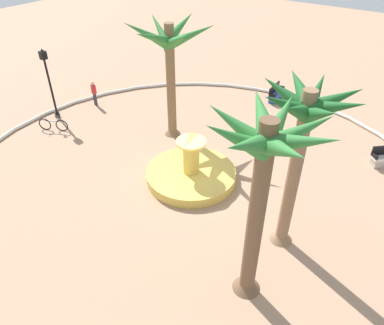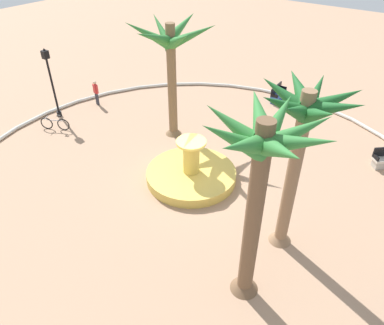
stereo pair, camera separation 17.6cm
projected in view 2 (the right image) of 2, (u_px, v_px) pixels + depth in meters
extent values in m
plane|color=tan|center=(192.00, 181.00, 16.68)|extent=(80.00, 80.00, 0.00)
torus|color=silver|center=(192.00, 179.00, 16.62)|extent=(22.34, 22.34, 0.20)
cylinder|color=gold|center=(191.00, 175.00, 16.67)|extent=(4.14, 4.14, 0.45)
cylinder|color=#236093|center=(191.00, 175.00, 16.69)|extent=(3.64, 3.64, 0.34)
cylinder|color=gold|center=(191.00, 158.00, 16.10)|extent=(0.75, 0.75, 1.50)
cylinder|color=#F1C954|center=(191.00, 142.00, 15.64)|extent=(1.33, 1.33, 0.12)
cylinder|color=brown|center=(172.00, 83.00, 18.44)|extent=(0.47, 0.47, 5.97)
cone|color=brown|center=(174.00, 130.00, 20.02)|extent=(0.89, 0.89, 0.50)
cone|color=#337F38|center=(155.00, 38.00, 16.25)|extent=(2.42, 0.59, 1.38)
cone|color=#337F38|center=(179.00, 40.00, 16.19)|extent=(1.67, 2.35, 1.48)
cone|color=#337F38|center=(193.00, 35.00, 16.85)|extent=(1.57, 2.38, 1.50)
cone|color=#337F38|center=(183.00, 25.00, 17.72)|extent=(2.48, 0.83, 1.25)
cone|color=#337F38|center=(162.00, 31.00, 17.81)|extent=(1.53, 2.33, 1.68)
cone|color=#337F38|center=(148.00, 34.00, 17.06)|extent=(1.78, 2.29, 1.54)
cylinder|color=brown|center=(253.00, 219.00, 10.14)|extent=(0.49, 0.49, 6.31)
cone|color=brown|center=(244.00, 283.00, 11.82)|extent=(0.93, 0.93, 0.50)
cone|color=#337F38|center=(245.00, 146.00, 8.02)|extent=(1.89, 0.76, 1.16)
cone|color=#337F38|center=(280.00, 151.00, 7.87)|extent=(1.60, 1.77, 1.18)
cone|color=#337F38|center=(298.00, 143.00, 8.14)|extent=(0.64, 1.86, 1.17)
cone|color=#337F38|center=(297.00, 132.00, 8.61)|extent=(1.66, 1.71, 1.25)
cone|color=#337F38|center=(278.00, 119.00, 9.07)|extent=(1.86, 0.68, 1.19)
cone|color=#337F38|center=(259.00, 112.00, 9.14)|extent=(1.79, 1.58, 0.98)
cone|color=#337F38|center=(234.00, 126.00, 8.87)|extent=(0.74, 1.87, 1.26)
cone|color=#337F38|center=(233.00, 139.00, 8.48)|extent=(1.67, 1.66, 1.36)
cylinder|color=#8E6B4C|center=(292.00, 176.00, 11.93)|extent=(0.45, 0.45, 6.11)
cone|color=#8E6B4C|center=(280.00, 235.00, 13.55)|extent=(0.85, 0.85, 0.50)
cone|color=#1E6028|center=(296.00, 112.00, 9.92)|extent=(1.74, 0.65, 1.24)
cone|color=#1E6028|center=(318.00, 115.00, 9.81)|extent=(1.61, 1.61, 1.27)
cone|color=#1E6028|center=(334.00, 108.00, 9.97)|extent=(0.58, 1.74, 1.13)
cone|color=#1E6028|center=(334.00, 100.00, 10.37)|extent=(1.52, 1.70, 1.12)
cone|color=#1E6028|center=(315.00, 95.00, 10.90)|extent=(1.73, 0.68, 1.31)
cone|color=#1E6028|center=(299.00, 87.00, 10.95)|extent=(1.65, 1.59, 1.02)
cone|color=#1E6028|center=(284.00, 94.00, 10.74)|extent=(0.63, 1.75, 1.17)
cone|color=#1E6028|center=(285.00, 106.00, 10.21)|extent=(1.71, 1.48, 1.24)
cube|color=#335BA8|center=(279.00, 94.00, 23.39)|extent=(1.62, 0.59, 0.12)
cube|color=black|center=(276.00, 89.00, 23.31)|extent=(1.60, 0.17, 0.50)
cube|color=#2B4E8F|center=(278.00, 98.00, 23.53)|extent=(1.49, 0.54, 0.39)
cube|color=black|center=(283.00, 88.00, 23.82)|extent=(0.10, 0.45, 0.24)
cube|color=black|center=(274.00, 96.00, 22.79)|extent=(0.10, 0.45, 0.24)
cube|color=black|center=(376.00, 158.00, 17.18)|extent=(0.38, 0.37, 0.24)
cylinder|color=black|center=(53.00, 89.00, 20.84)|extent=(0.12, 0.12, 3.55)
cylinder|color=black|center=(59.00, 114.00, 21.78)|extent=(0.28, 0.28, 0.30)
cube|color=black|center=(45.00, 55.00, 19.69)|extent=(0.32, 0.32, 0.44)
sphere|color=#F2EDCC|center=(45.00, 55.00, 19.69)|extent=(0.22, 0.22, 0.22)
cone|color=black|center=(44.00, 49.00, 19.53)|extent=(0.20, 0.20, 0.18)
torus|color=black|center=(47.00, 123.00, 20.39)|extent=(0.39, 0.67, 0.72)
torus|color=black|center=(63.00, 125.00, 20.26)|extent=(0.39, 0.67, 0.72)
cylinder|color=#99999E|center=(54.00, 120.00, 20.19)|extent=(0.49, 0.86, 0.05)
cylinder|color=#99999E|center=(59.00, 118.00, 20.06)|extent=(0.04, 0.04, 0.30)
cube|color=black|center=(59.00, 116.00, 19.96)|extent=(0.18, 0.22, 0.06)
cylinder|color=#99999E|center=(46.00, 118.00, 20.17)|extent=(0.40, 0.23, 0.03)
cylinder|color=#33333D|center=(97.00, 98.00, 22.99)|extent=(0.14, 0.14, 0.80)
cylinder|color=#33333D|center=(98.00, 99.00, 22.87)|extent=(0.14, 0.14, 0.80)
cube|color=red|center=(95.00, 89.00, 22.54)|extent=(0.29, 0.38, 0.56)
sphere|color=beige|center=(94.00, 83.00, 22.31)|extent=(0.22, 0.22, 0.22)
cylinder|color=red|center=(94.00, 88.00, 22.68)|extent=(0.09, 0.09, 0.53)
cylinder|color=red|center=(97.00, 90.00, 22.40)|extent=(0.09, 0.09, 0.53)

